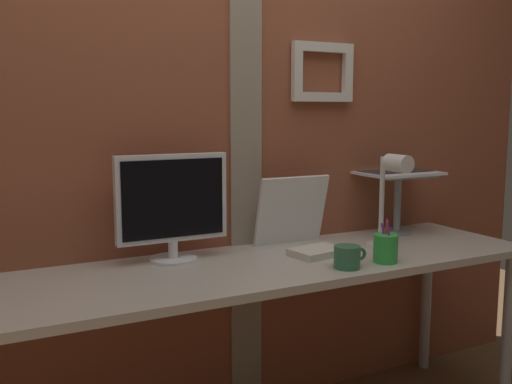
# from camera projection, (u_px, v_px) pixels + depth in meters

# --- Properties ---
(brick_wall_back) EXTENTS (3.46, 0.16, 2.59)m
(brick_wall_back) POSITION_uv_depth(u_px,v_px,m) (203.00, 108.00, 2.34)
(brick_wall_back) COLOR brown
(brick_wall_back) RESTS_ON ground_plane
(desk) EXTENTS (2.17, 0.60, 0.73)m
(desk) POSITION_uv_depth(u_px,v_px,m) (268.00, 280.00, 2.16)
(desk) COLOR beige
(desk) RESTS_ON ground_plane
(monitor) EXTENTS (0.42, 0.18, 0.40)m
(monitor) POSITION_uv_depth(u_px,v_px,m) (172.00, 203.00, 2.14)
(monitor) COLOR white
(monitor) RESTS_ON desk
(laptop_stand) EXTENTS (0.28, 0.22, 0.27)m
(laptop_stand) POSITION_uv_depth(u_px,v_px,m) (398.00, 194.00, 2.63)
(laptop_stand) COLOR gray
(laptop_stand) RESTS_ON desk
(laptop) EXTENTS (0.36, 0.29, 0.25)m
(laptop) POSITION_uv_depth(u_px,v_px,m) (388.00, 159.00, 2.67)
(laptop) COLOR white
(laptop) RESTS_ON laptop_stand
(whiteboard_panel) EXTENTS (0.32, 0.09, 0.29)m
(whiteboard_panel) POSITION_uv_depth(u_px,v_px,m) (292.00, 210.00, 2.42)
(whiteboard_panel) COLOR white
(whiteboard_panel) RESTS_ON desk
(desk_lamp) EXTENTS (0.12, 0.20, 0.39)m
(desk_lamp) POSITION_uv_depth(u_px,v_px,m) (391.00, 191.00, 2.31)
(desk_lamp) COLOR white
(desk_lamp) RESTS_ON desk
(pen_cup) EXTENTS (0.09, 0.09, 0.16)m
(pen_cup) POSITION_uv_depth(u_px,v_px,m) (386.00, 248.00, 2.14)
(pen_cup) COLOR green
(pen_cup) RESTS_ON desk
(coffee_mug) EXTENTS (0.13, 0.09, 0.08)m
(coffee_mug) POSITION_uv_depth(u_px,v_px,m) (348.00, 257.00, 2.06)
(coffee_mug) COLOR #33724C
(coffee_mug) RESTS_ON desk
(paper_clutter_stack) EXTENTS (0.22, 0.17, 0.03)m
(paper_clutter_stack) POSITION_uv_depth(u_px,v_px,m) (317.00, 252.00, 2.24)
(paper_clutter_stack) COLOR silver
(paper_clutter_stack) RESTS_ON desk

